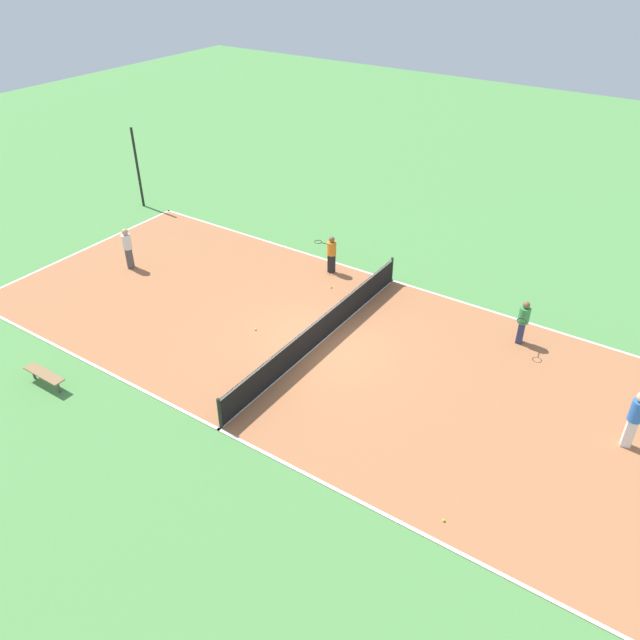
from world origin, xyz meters
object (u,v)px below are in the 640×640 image
at_px(bench, 44,375).
at_px(player_center_orange, 331,252).
at_px(player_far_green, 523,320).
at_px(tennis_ball_right_alley, 444,520).
at_px(tennis_net, 320,329).
at_px(tennis_ball_midcourt, 255,329).
at_px(player_near_white, 127,246).
at_px(player_near_blue, 636,416).
at_px(tennis_ball_far_baseline, 331,287).
at_px(fence_post_back_right, 138,168).

relative_size(bench, player_center_orange, 0.98).
xyz_separation_m(player_far_green, tennis_ball_right_alley, (-8.10, -0.98, -0.85)).
xyz_separation_m(tennis_net, bench, (-6.43, 5.61, -0.15)).
bearing_deg(tennis_ball_midcourt, player_near_white, 83.99).
height_order(player_near_blue, tennis_ball_right_alley, player_near_blue).
xyz_separation_m(bench, player_far_green, (10.11, -11.08, 0.52)).
height_order(player_near_white, player_far_green, player_near_white).
bearing_deg(tennis_ball_midcourt, tennis_ball_right_alley, -113.55).
bearing_deg(tennis_ball_far_baseline, fence_post_back_right, 82.36).
bearing_deg(fence_post_back_right, tennis_net, -109.48).
bearing_deg(player_center_orange, fence_post_back_right, -6.77).
relative_size(player_near_white, fence_post_back_right, 0.44).
bearing_deg(player_far_green, player_near_white, -84.86).
xyz_separation_m(player_far_green, tennis_ball_far_baseline, (-0.48, 7.11, -0.85)).
bearing_deg(bench, player_far_green, -137.62).
height_order(tennis_net, tennis_ball_far_baseline, tennis_net).
height_order(player_center_orange, tennis_ball_right_alley, player_center_orange).
height_order(bench, player_near_white, player_near_white).
distance_m(tennis_net, tennis_ball_midcourt, 2.36).
height_order(player_near_blue, tennis_ball_far_baseline, player_near_blue).
bearing_deg(player_center_orange, player_near_white, 27.18).
distance_m(tennis_net, tennis_ball_right_alley, 7.83).
distance_m(player_center_orange, tennis_ball_far_baseline, 1.52).
xyz_separation_m(player_near_blue, tennis_ball_far_baseline, (2.62, 11.08, -1.01)).
distance_m(player_near_white, fence_post_back_right, 6.47).
height_order(bench, tennis_ball_right_alley, bench).
bearing_deg(player_far_green, tennis_ball_midcourt, -69.30).
distance_m(player_far_green, tennis_ball_right_alley, 8.20).
bearing_deg(player_near_blue, tennis_ball_midcourt, 171.46).
xyz_separation_m(player_near_blue, fence_post_back_right, (4.21, 22.99, 0.83)).
bearing_deg(player_near_blue, tennis_ball_right_alley, -135.38).
distance_m(tennis_ball_right_alley, fence_post_back_right, 22.10).
distance_m(player_near_white, player_far_green, 15.09).
height_order(bench, fence_post_back_right, fence_post_back_right).
relative_size(tennis_ball_midcourt, tennis_ball_right_alley, 1.00).
bearing_deg(tennis_net, bench, 138.91).
distance_m(player_near_blue, player_far_green, 5.04).
bearing_deg(player_near_white, tennis_ball_far_baseline, -95.98).
distance_m(player_center_orange, fence_post_back_right, 11.28).
bearing_deg(tennis_net, player_near_blue, -86.48).
relative_size(tennis_ball_far_baseline, tennis_ball_right_alley, 1.00).
xyz_separation_m(bench, tennis_ball_far_baseline, (9.63, -3.97, -0.33)).
distance_m(bench, tennis_ball_right_alley, 12.23).
bearing_deg(bench, player_center_orange, -107.08).
bearing_deg(fence_post_back_right, tennis_ball_midcourt, -115.61).
relative_size(tennis_net, bench, 6.58).
relative_size(player_near_blue, fence_post_back_right, 0.47).
distance_m(tennis_net, player_center_orange, 4.86).
xyz_separation_m(tennis_ball_far_baseline, tennis_ball_right_alley, (-7.61, -8.09, 0.00)).
height_order(tennis_net, tennis_ball_right_alley, tennis_net).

